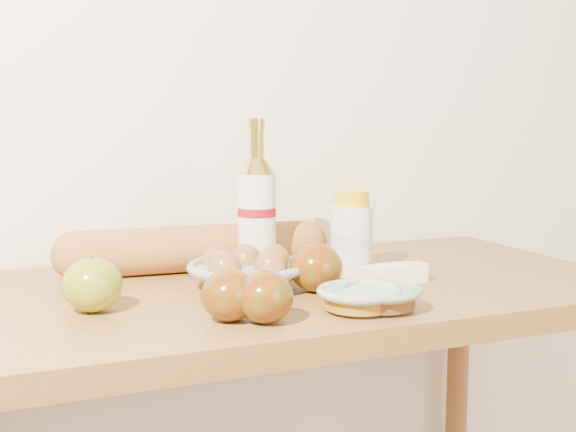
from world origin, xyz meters
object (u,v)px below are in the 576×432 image
Objects in this scene: egg_bowl at (247,272)px; cream_bottle at (352,236)px; bourbon_bottle at (257,213)px; table at (281,354)px; baguette at (196,248)px.

cream_bottle is at bearing 10.33° from egg_bowl.
bourbon_bottle is at bearing 60.66° from egg_bowl.
table is 0.25m from bourbon_bottle.
cream_bottle is 0.62× the size of egg_bowl.
table is 0.24m from cream_bottle.
bourbon_bottle is at bearing 174.09° from cream_bottle.
table is 7.94× the size of cream_bottle.
egg_bowl is at bearing -158.73° from cream_bottle.
bourbon_bottle is 1.14× the size of egg_bowl.
table is at bearing -94.60° from bourbon_bottle.
cream_bottle is at bearing -23.22° from baguette.
baguette is at bearing 124.50° from table.
table is at bearing 10.78° from egg_bowl.
bourbon_bottle is 0.13m from egg_bowl.
egg_bowl is at bearing -169.22° from table.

